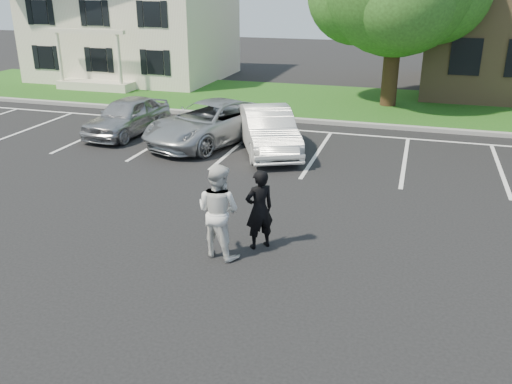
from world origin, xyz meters
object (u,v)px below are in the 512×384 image
house (133,9)px  man_black_suit (259,209)px  car_silver_minivan (210,123)px  car_white_sedan (268,130)px  man_white_shirt (218,211)px  car_silver_west (127,116)px

house → man_black_suit: size_ratio=5.93×
car_silver_minivan → car_white_sedan: (2.21, -0.43, 0.01)m
man_white_shirt → man_black_suit: bearing=-124.1°
man_black_suit → car_silver_minivan: size_ratio=0.34×
man_black_suit → car_silver_west: 10.33m
man_white_shirt → car_silver_minivan: bearing=-51.5°
man_white_shirt → car_silver_west: man_white_shirt is taller
man_white_shirt → house: bearing=-41.7°
man_black_suit → car_silver_minivan: bearing=-104.0°
car_white_sedan → house: bearing=107.7°
house → man_black_suit: 23.23m
man_black_suit → car_white_sedan: 6.98m
man_black_suit → car_silver_west: man_black_suit is taller
man_white_shirt → car_silver_minivan: size_ratio=0.38×
car_silver_minivan → car_silver_west: bearing=-162.1°
car_silver_west → car_white_sedan: car_white_sedan is taller
man_white_shirt → car_silver_minivan: man_white_shirt is taller
car_silver_west → car_white_sedan: bearing=-0.5°
house → man_black_suit: bearing=-55.4°
man_white_shirt → car_silver_minivan: (-3.23, 7.78, -0.27)m
house → car_silver_west: (5.83, -11.61, -3.15)m
house → car_white_sedan: house is taller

